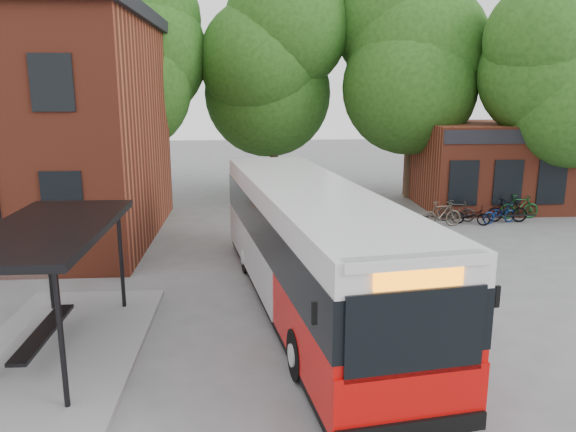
{
  "coord_description": "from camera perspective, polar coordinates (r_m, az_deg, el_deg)",
  "views": [
    {
      "loc": [
        -0.29,
        -12.59,
        5.66
      ],
      "look_at": [
        0.8,
        3.35,
        2.0
      ],
      "focal_mm": 35.0,
      "sensor_mm": 36.0,
      "label": 1
    }
  ],
  "objects": [
    {
      "name": "ground",
      "position": [
        13.81,
        -2.42,
        -11.31
      ],
      "size": [
        100.0,
        100.0,
        0.0
      ],
      "primitive_type": "plane",
      "color": "slate"
    },
    {
      "name": "shop_row",
      "position": [
        30.89,
        25.87,
        4.82
      ],
      "size": [
        14.0,
        6.2,
        4.0
      ],
      "primitive_type": null,
      "color": "maroon",
      "rests_on": "ground"
    },
    {
      "name": "bus_shelter",
      "position": [
        13.03,
        -22.71,
        -7.0
      ],
      "size": [
        3.6,
        7.0,
        2.9
      ],
      "primitive_type": null,
      "color": "black",
      "rests_on": "ground"
    },
    {
      "name": "bike_rail",
      "position": [
        25.13,
        18.55,
        -0.34
      ],
      "size": [
        5.2,
        0.1,
        0.38
      ],
      "primitive_type": null,
      "color": "black",
      "rests_on": "ground"
    },
    {
      "name": "tree_0",
      "position": [
        29.15,
        -15.58,
        12.14
      ],
      "size": [
        7.92,
        7.92,
        11.0
      ],
      "primitive_type": null,
      "color": "#1E4813",
      "rests_on": "ground"
    },
    {
      "name": "tree_1",
      "position": [
        29.62,
        -1.46,
        12.02
      ],
      "size": [
        7.92,
        7.92,
        10.4
      ],
      "primitive_type": null,
      "color": "#1E4813",
      "rests_on": "ground"
    },
    {
      "name": "tree_2",
      "position": [
        29.77,
        12.54,
        12.3
      ],
      "size": [
        7.92,
        7.92,
        11.0
      ],
      "primitive_type": null,
      "color": "#1E4813",
      "rests_on": "ground"
    },
    {
      "name": "tree_3",
      "position": [
        27.97,
        24.82,
        9.65
      ],
      "size": [
        7.04,
        7.04,
        9.28
      ],
      "primitive_type": null,
      "color": "#1E4813",
      "rests_on": "ground"
    },
    {
      "name": "city_bus",
      "position": [
        14.56,
        2.22,
        -3.27
      ],
      "size": [
        4.6,
        12.91,
        3.21
      ],
      "primitive_type": null,
      "rotation": [
        0.0,
        0.0,
        0.15
      ],
      "color": "#C30A08",
      "rests_on": "ground"
    },
    {
      "name": "bicycle_1",
      "position": [
        24.08,
        15.29,
        0.18
      ],
      "size": [
        1.86,
        0.76,
        1.09
      ],
      "primitive_type": "imported",
      "rotation": [
        0.0,
        0.0,
        1.71
      ],
      "color": "#453E34",
      "rests_on": "ground"
    },
    {
      "name": "bicycle_2",
      "position": [
        24.88,
        18.08,
        0.09
      ],
      "size": [
        1.66,
        1.14,
        0.83
      ],
      "primitive_type": "imported",
      "rotation": [
        0.0,
        0.0,
        1.15
      ],
      "color": "black",
      "rests_on": "ground"
    },
    {
      "name": "bicycle_3",
      "position": [
        25.25,
        16.74,
        0.5
      ],
      "size": [
        1.63,
        0.85,
        0.94
      ],
      "primitive_type": "imported",
      "rotation": [
        0.0,
        0.0,
        1.3
      ],
      "color": "#292623",
      "rests_on": "ground"
    },
    {
      "name": "bicycle_4",
      "position": [
        25.51,
        20.66,
        0.25
      ],
      "size": [
        1.75,
        1.02,
        0.87
      ],
      "primitive_type": "imported",
      "rotation": [
        0.0,
        0.0,
        1.86
      ],
      "color": "navy",
      "rests_on": "ground"
    },
    {
      "name": "bicycle_5",
      "position": [
        25.86,
        21.4,
        0.53
      ],
      "size": [
        1.75,
        0.67,
        1.02
      ],
      "primitive_type": "imported",
      "rotation": [
        0.0,
        0.0,
        1.46
      ],
      "color": "black",
      "rests_on": "ground"
    },
    {
      "name": "bicycle_7",
      "position": [
        26.75,
        22.45,
        0.87
      ],
      "size": [
        1.81,
        0.6,
        1.07
      ],
      "primitive_type": "imported",
      "rotation": [
        0.0,
        0.0,
        1.62
      ],
      "color": "#0F3D19",
      "rests_on": "ground"
    }
  ]
}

